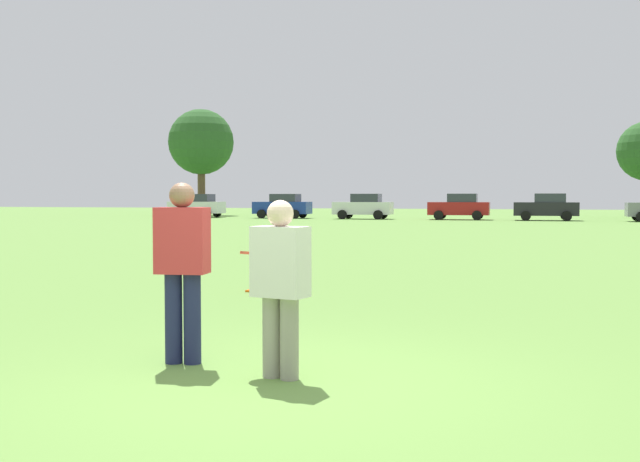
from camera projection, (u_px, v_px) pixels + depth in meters
name	position (u px, v px, depth m)	size (l,w,h in m)	color
ground_plane	(275.00, 384.00, 6.29)	(193.66, 193.66, 0.00)	#608C3D
player_thrower	(182.00, 262.00, 7.05)	(0.51, 0.35, 1.70)	#1E234C
player_defender	(280.00, 279.00, 6.47)	(0.50, 0.34, 1.54)	gray
frisbee	(255.00, 253.00, 6.80)	(0.27, 0.27, 0.06)	#E54C33
traffic_cone	(258.00, 278.00, 12.52)	(0.32, 0.32, 0.48)	#D8590C
parked_car_near_left	(197.00, 206.00, 58.93)	(4.28, 2.37, 1.82)	silver
parked_car_mid_left	(283.00, 206.00, 56.69)	(4.28, 2.37, 1.82)	navy
parked_car_center	(364.00, 206.00, 54.57)	(4.28, 2.37, 1.82)	silver
parked_car_mid_right	(460.00, 206.00, 52.81)	(4.28, 2.37, 1.82)	maroon
parked_car_near_right	(547.00, 207.00, 50.89)	(4.28, 2.37, 1.82)	black
tree_west_oak	(201.00, 142.00, 65.79)	(5.69, 5.69, 9.24)	brown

